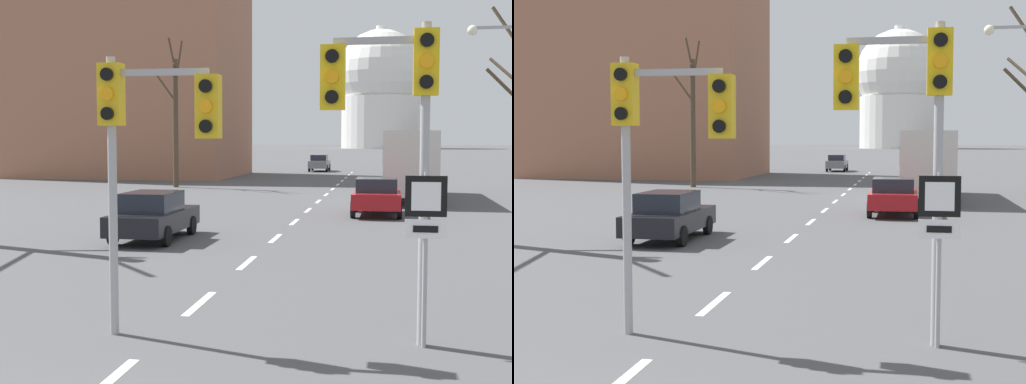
# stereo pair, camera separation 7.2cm
# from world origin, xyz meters

# --- Properties ---
(lane_stripe_0) EXTENTS (0.16, 2.00, 0.01)m
(lane_stripe_0) POSITION_xyz_m (0.00, 3.09, 0.00)
(lane_stripe_0) COLOR silver
(lane_stripe_0) RESTS_ON ground_plane
(lane_stripe_1) EXTENTS (0.16, 2.00, 0.01)m
(lane_stripe_1) POSITION_xyz_m (0.00, 7.59, 0.00)
(lane_stripe_1) COLOR silver
(lane_stripe_1) RESTS_ON ground_plane
(lane_stripe_2) EXTENTS (0.16, 2.00, 0.01)m
(lane_stripe_2) POSITION_xyz_m (0.00, 12.09, 0.00)
(lane_stripe_2) COLOR silver
(lane_stripe_2) RESTS_ON ground_plane
(lane_stripe_3) EXTENTS (0.16, 2.00, 0.01)m
(lane_stripe_3) POSITION_xyz_m (0.00, 16.59, 0.00)
(lane_stripe_3) COLOR silver
(lane_stripe_3) RESTS_ON ground_plane
(lane_stripe_4) EXTENTS (0.16, 2.00, 0.01)m
(lane_stripe_4) POSITION_xyz_m (0.00, 21.09, 0.00)
(lane_stripe_4) COLOR silver
(lane_stripe_4) RESTS_ON ground_plane
(lane_stripe_5) EXTENTS (0.16, 2.00, 0.01)m
(lane_stripe_5) POSITION_xyz_m (0.00, 25.59, 0.00)
(lane_stripe_5) COLOR silver
(lane_stripe_5) RESTS_ON ground_plane
(lane_stripe_6) EXTENTS (0.16, 2.00, 0.01)m
(lane_stripe_6) POSITION_xyz_m (0.00, 30.09, 0.00)
(lane_stripe_6) COLOR silver
(lane_stripe_6) RESTS_ON ground_plane
(lane_stripe_7) EXTENTS (0.16, 2.00, 0.01)m
(lane_stripe_7) POSITION_xyz_m (0.00, 34.59, 0.00)
(lane_stripe_7) COLOR silver
(lane_stripe_7) RESTS_ON ground_plane
(lane_stripe_8) EXTENTS (0.16, 2.00, 0.01)m
(lane_stripe_8) POSITION_xyz_m (0.00, 39.09, 0.00)
(lane_stripe_8) COLOR silver
(lane_stripe_8) RESTS_ON ground_plane
(lane_stripe_9) EXTENTS (0.16, 2.00, 0.01)m
(lane_stripe_9) POSITION_xyz_m (0.00, 43.59, 0.00)
(lane_stripe_9) COLOR silver
(lane_stripe_9) RESTS_ON ground_plane
(lane_stripe_10) EXTENTS (0.16, 2.00, 0.01)m
(lane_stripe_10) POSITION_xyz_m (0.00, 48.09, 0.00)
(lane_stripe_10) COLOR silver
(lane_stripe_10) RESTS_ON ground_plane
(lane_stripe_11) EXTENTS (0.16, 2.00, 0.01)m
(lane_stripe_11) POSITION_xyz_m (0.00, 52.59, 0.00)
(lane_stripe_11) COLOR silver
(lane_stripe_11) RESTS_ON ground_plane
(lane_stripe_12) EXTENTS (0.16, 2.00, 0.01)m
(lane_stripe_12) POSITION_xyz_m (0.00, 57.09, 0.00)
(lane_stripe_12) COLOR silver
(lane_stripe_12) RESTS_ON ground_plane
(lane_stripe_13) EXTENTS (0.16, 2.00, 0.01)m
(lane_stripe_13) POSITION_xyz_m (0.00, 61.59, 0.00)
(lane_stripe_13) COLOR silver
(lane_stripe_13) RESTS_ON ground_plane
(traffic_signal_near_right) EXTENTS (1.72, 0.34, 4.78)m
(traffic_signal_near_right) POSITION_xyz_m (3.51, 5.56, 3.61)
(traffic_signal_near_right) COLOR #9E9EA3
(traffic_signal_near_right) RESTS_ON ground_plane
(traffic_signal_centre_tall) EXTENTS (1.91, 0.34, 4.35)m
(traffic_signal_centre_tall) POSITION_xyz_m (-0.22, 5.31, 3.28)
(traffic_signal_centre_tall) COLOR #9E9EA3
(traffic_signal_centre_tall) RESTS_ON ground_plane
(route_sign_post) EXTENTS (0.60, 0.08, 2.60)m
(route_sign_post) POSITION_xyz_m (4.01, 5.45, 1.78)
(route_sign_post) COLOR #9E9EA3
(route_sign_post) RESTS_ON ground_plane
(sedan_near_left) EXTENTS (1.85, 4.58, 1.61)m
(sedan_near_left) POSITION_xyz_m (-3.24, 63.91, 0.83)
(sedan_near_left) COLOR slate
(sedan_near_left) RESTS_ON ground_plane
(sedan_near_right) EXTENTS (1.97, 3.99, 1.53)m
(sedan_near_right) POSITION_xyz_m (2.98, 24.04, 0.80)
(sedan_near_right) COLOR maroon
(sedan_near_right) RESTS_ON ground_plane
(sedan_mid_centre) EXTENTS (1.80, 4.33, 1.49)m
(sedan_mid_centre) POSITION_xyz_m (-3.63, 15.59, 0.75)
(sedan_mid_centre) COLOR black
(sedan_mid_centre) RESTS_ON ground_plane
(city_bus) EXTENTS (2.66, 10.80, 3.48)m
(city_bus) POSITION_xyz_m (4.43, 32.47, 2.05)
(city_bus) COLOR beige
(city_bus) RESTS_ON ground_plane
(bare_tree_left_near) EXTENTS (2.45, 2.32, 9.35)m
(bare_tree_left_near) POSITION_xyz_m (-10.12, 38.98, 4.58)
(bare_tree_left_near) COLOR #473828
(bare_tree_left_near) RESTS_ON ground_plane
(capitol_dome) EXTENTS (29.82, 29.82, 42.13)m
(capitol_dome) POSITION_xyz_m (0.00, 246.84, 20.52)
(capitol_dome) COLOR silver
(capitol_dome) RESTS_ON ground_plane
(apartment_block_left) EXTENTS (18.00, 14.00, 18.89)m
(apartment_block_left) POSITION_xyz_m (-18.13, 52.87, 9.44)
(apartment_block_left) COLOR #9E664C
(apartment_block_left) RESTS_ON ground_plane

